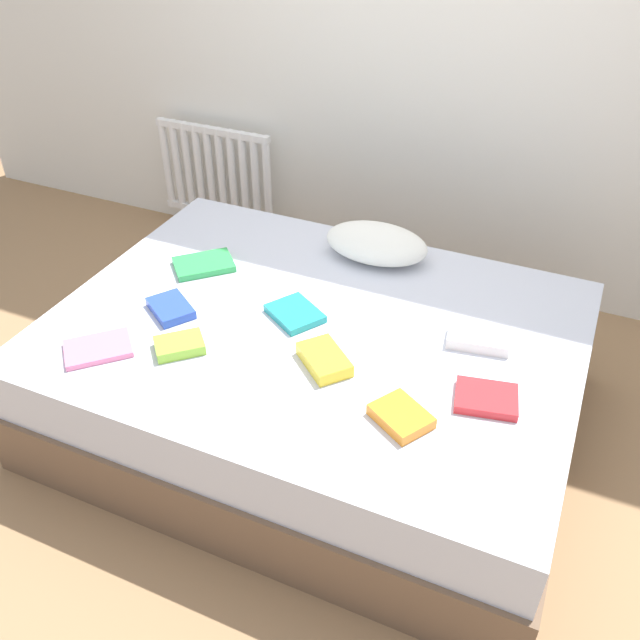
% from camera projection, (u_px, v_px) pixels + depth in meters
% --- Properties ---
extents(ground_plane, '(8.00, 8.00, 0.00)m').
position_uv_depth(ground_plane, '(315.00, 417.00, 2.86)').
color(ground_plane, '#93704C').
extents(bed, '(2.00, 1.50, 0.50)m').
position_uv_depth(bed, '(315.00, 373.00, 2.71)').
color(bed, brown).
rests_on(bed, ground).
extents(radiator, '(0.71, 0.04, 0.55)m').
position_uv_depth(radiator, '(216.00, 173.00, 3.88)').
color(radiator, white).
rests_on(radiator, ground).
extents(pillow, '(0.45, 0.28, 0.14)m').
position_uv_depth(pillow, '(376.00, 243.00, 2.90)').
color(pillow, white).
rests_on(pillow, bed).
extents(textbook_yellow, '(0.24, 0.23, 0.05)m').
position_uv_depth(textbook_yellow, '(324.00, 359.00, 2.35)').
color(textbook_yellow, yellow).
rests_on(textbook_yellow, bed).
extents(textbook_blue, '(0.23, 0.22, 0.04)m').
position_uv_depth(textbook_blue, '(171.00, 308.00, 2.61)').
color(textbook_blue, '#2847B7').
rests_on(textbook_blue, bed).
extents(textbook_lime, '(0.21, 0.21, 0.04)m').
position_uv_depth(textbook_lime, '(179.00, 345.00, 2.42)').
color(textbook_lime, '#8CC638').
rests_on(textbook_lime, bed).
extents(textbook_red, '(0.23, 0.19, 0.03)m').
position_uv_depth(textbook_red, '(486.00, 398.00, 2.20)').
color(textbook_red, red).
rests_on(textbook_red, bed).
extents(textbook_teal, '(0.26, 0.24, 0.03)m').
position_uv_depth(textbook_teal, '(295.00, 313.00, 2.58)').
color(textbook_teal, teal).
rests_on(textbook_teal, bed).
extents(textbook_pink, '(0.28, 0.28, 0.02)m').
position_uv_depth(textbook_pink, '(98.00, 348.00, 2.42)').
color(textbook_pink, pink).
rests_on(textbook_pink, bed).
extents(textbook_orange, '(0.23, 0.21, 0.04)m').
position_uv_depth(textbook_orange, '(401.00, 416.00, 2.13)').
color(textbook_orange, orange).
rests_on(textbook_orange, bed).
extents(textbook_white, '(0.24, 0.15, 0.04)m').
position_uv_depth(textbook_white, '(479.00, 339.00, 2.44)').
color(textbook_white, white).
rests_on(textbook_white, bed).
extents(textbook_green, '(0.29, 0.29, 0.03)m').
position_uv_depth(textbook_green, '(204.00, 264.00, 2.87)').
color(textbook_green, green).
rests_on(textbook_green, bed).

